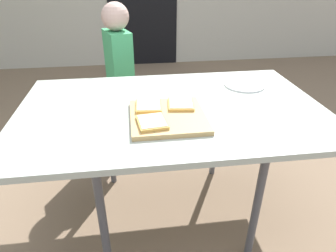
{
  "coord_description": "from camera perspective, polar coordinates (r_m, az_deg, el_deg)",
  "views": [
    {
      "loc": [
        -0.18,
        -1.24,
        1.28
      ],
      "look_at": [
        -0.02,
        0.0,
        0.58
      ],
      "focal_mm": 31.6,
      "sensor_mm": 36.0,
      "label": 1
    }
  ],
  "objects": [
    {
      "name": "dining_table",
      "position": [
        1.41,
        0.65,
        2.09
      ],
      "size": [
        1.42,
        0.89,
        0.68
      ],
      "color": "#A4ADA3",
      "rests_on": "ground"
    },
    {
      "name": "pizza_slice_far_left",
      "position": [
        1.33,
        -3.77,
        3.94
      ],
      "size": [
        0.12,
        0.14,
        0.02
      ],
      "color": "gold",
      "rests_on": "cutting_board"
    },
    {
      "name": "pizza_slice_near_left",
      "position": [
        1.19,
        -3.11,
        0.77
      ],
      "size": [
        0.13,
        0.15,
        0.02
      ],
      "color": "gold",
      "rests_on": "cutting_board"
    },
    {
      "name": "child_left",
      "position": [
        2.14,
        -9.33,
        10.72
      ],
      "size": [
        0.21,
        0.27,
        1.06
      ],
      "color": "#482065",
      "rests_on": "ground"
    },
    {
      "name": "pizza_slice_far_right",
      "position": [
        1.35,
        2.5,
        4.29
      ],
      "size": [
        0.13,
        0.15,
        0.02
      ],
      "color": "gold",
      "rests_on": "cutting_board"
    },
    {
      "name": "cutting_board",
      "position": [
        1.27,
        -0.02,
        1.84
      ],
      "size": [
        0.32,
        0.34,
        0.02
      ],
      "primitive_type": "cube",
      "color": "tan",
      "rests_on": "dining_table"
    },
    {
      "name": "plate_white_right",
      "position": [
        1.68,
        14.51,
        7.71
      ],
      "size": [
        0.22,
        0.22,
        0.01
      ],
      "primitive_type": "cylinder",
      "color": "white",
      "rests_on": "dining_table"
    },
    {
      "name": "ground_plane",
      "position": [
        1.79,
        0.53,
        -16.42
      ],
      "size": [
        16.0,
        16.0,
        0.0
      ],
      "primitive_type": "plane",
      "color": "#79624C"
    }
  ]
}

